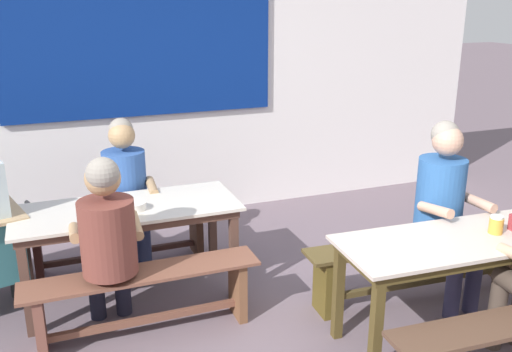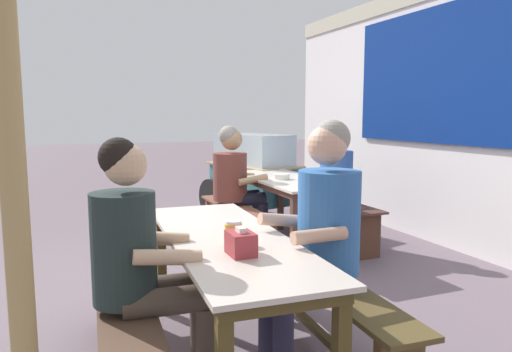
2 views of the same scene
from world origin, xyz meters
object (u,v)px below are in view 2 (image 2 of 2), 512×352
food_cart (252,171)px  person_left_back_turned (236,177)px  bench_near_front (125,323)px  person_right_near_table (320,226)px  wooden_support_post (15,198)px  condiment_jar (233,232)px  bench_far_back (332,215)px  dining_table_far (287,186)px  soup_bowl (281,176)px  bench_far_front (237,223)px  person_center_facing (331,176)px  tissue_box (241,243)px  bench_near_back (317,297)px  person_near_front (143,256)px  dining_table_near (227,250)px

food_cart → person_left_back_turned: bearing=-28.9°
bench_near_front → food_cart: size_ratio=1.05×
person_right_near_table → wooden_support_post: (0.42, -1.44, 0.32)m
condiment_jar → wooden_support_post: 1.07m
bench_far_back → dining_table_far: bearing=-89.7°
dining_table_far → soup_bowl: size_ratio=9.77×
food_cart → condiment_jar: 3.83m
food_cart → soup_bowl: size_ratio=10.33×
dining_table_far → bench_far_front: 0.65m
food_cart → bench_far_front: bearing=-27.3°
person_center_facing → person_right_near_table: 2.46m
bench_near_front → tissue_box: size_ratio=11.67×
bench_near_back → wooden_support_post: bearing=-70.1°
bench_near_front → person_near_front: person_near_front is taller
person_near_front → soup_bowl: size_ratio=7.77×
bench_far_front → person_left_back_turned: size_ratio=1.22×
bench_far_back → person_left_back_turned: (-0.19, -1.03, 0.44)m
bench_far_front → wooden_support_post: wooden_support_post is taller
dining_table_far → person_near_front: bearing=-39.6°
bench_far_front → person_center_facing: size_ratio=1.22×
person_right_near_table → bench_far_back: bearing=147.4°
soup_bowl → condiment_jar: bearing=-30.8°
bench_near_front → wooden_support_post: bearing=-34.5°
bench_far_back → person_left_back_turned: 1.14m
food_cart → person_right_near_table: bearing=-15.8°
dining_table_near → soup_bowl: bearing=147.7°
person_left_back_turned → tissue_box: bearing=-19.0°
food_cart → bench_near_back: bearing=-15.3°
person_center_facing → bench_near_front: bearing=-50.9°
food_cart → wooden_support_post: (3.94, -2.44, 0.44)m
bench_far_front → bench_near_back: (2.02, -0.22, 0.01)m
bench_near_front → dining_table_far: bearing=136.6°
dining_table_near → person_left_back_turned: (-2.19, 0.83, 0.09)m
bench_far_front → food_cart: size_ratio=0.91×
tissue_box → condiment_jar: 0.20m
tissue_box → dining_table_far: bearing=149.8°
bench_far_front → person_left_back_turned: person_left_back_turned is taller
dining_table_near → condiment_jar: size_ratio=15.35×
bench_near_front → wooden_support_post: 1.06m
dining_table_far → bench_far_back: size_ratio=1.04×
dining_table_far → bench_near_front: 2.73m
person_left_back_turned → tissue_box: size_ratio=8.28×
person_center_facing → person_left_back_turned: size_ratio=1.00×
dining_table_far → dining_table_near: same height
person_left_back_turned → wooden_support_post: 3.31m
bench_far_back → wooden_support_post: (2.57, -2.82, 0.79)m
bench_far_back → person_left_back_turned: person_left_back_turned is taller
person_left_back_turned → soup_bowl: bearing=59.7°
bench_far_back → bench_near_back: bearing=-33.0°
bench_far_back → bench_far_front: 1.09m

